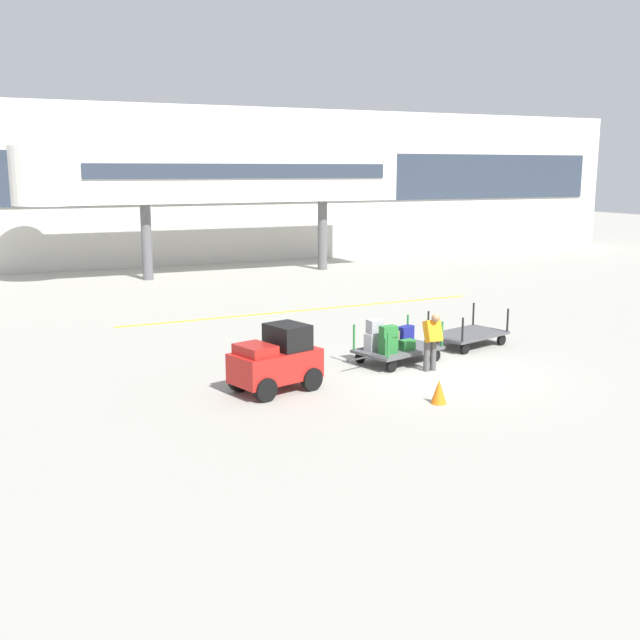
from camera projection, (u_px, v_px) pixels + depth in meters
The scene contains 9 objects.
ground_plane at pixel (435, 373), 19.45m from camera, with size 120.00×120.00×0.00m, color #9E9B91.
apron_lead_line at pixel (308, 310), 28.21m from camera, with size 14.42×0.20×0.01m, color yellow.
terminal_building at pixel (184, 185), 41.86m from camera, with size 57.95×2.51×8.63m.
jet_bridge at pixel (203, 176), 36.18m from camera, with size 18.82×3.00×6.22m.
baggage_tug at pixel (277, 360), 17.77m from camera, with size 2.32×1.72×1.58m.
baggage_cart_lead at pixel (393, 343), 20.41m from camera, with size 3.08×1.99×1.23m.
baggage_cart_middle at pixel (468, 335), 22.40m from camera, with size 3.08×1.99×1.10m.
baggage_handler at pixel (432, 339), 19.47m from camera, with size 0.40×0.44×1.56m.
safety_cone_near at pixel (439, 392), 16.89m from camera, with size 0.36×0.36×0.55m, color orange.
Camera 1 is at (-10.38, -15.95, 5.20)m, focal length 42.03 mm.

